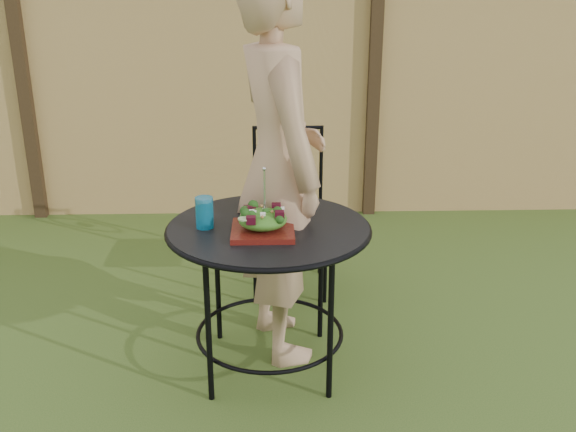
# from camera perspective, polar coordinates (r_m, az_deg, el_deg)

# --- Properties ---
(ground) EXTENTS (60.00, 60.00, 0.00)m
(ground) POSITION_cam_1_polar(r_m,az_deg,el_deg) (3.25, -10.72, -12.86)
(ground) COLOR #2B4A17
(ground) RESTS_ON ground
(fence) EXTENTS (8.00, 0.12, 1.90)m
(fence) POSITION_cam_1_polar(r_m,az_deg,el_deg) (4.98, -7.70, 10.66)
(fence) COLOR #E5BA71
(fence) RESTS_ON ground
(patio_table) EXTENTS (0.92, 0.92, 0.72)m
(patio_table) POSITION_cam_1_polar(r_m,az_deg,el_deg) (2.92, -1.71, -3.39)
(patio_table) COLOR black
(patio_table) RESTS_ON ground
(patio_chair) EXTENTS (0.46, 0.46, 0.95)m
(patio_chair) POSITION_cam_1_polar(r_m,az_deg,el_deg) (3.79, 0.07, 0.90)
(patio_chair) COLOR black
(patio_chair) RESTS_ON ground
(diner) EXTENTS (0.62, 0.78, 1.87)m
(diner) POSITION_cam_1_polar(r_m,az_deg,el_deg) (3.00, -0.82, 4.36)
(diner) COLOR tan
(diner) RESTS_ON ground
(salad_plate) EXTENTS (0.27, 0.27, 0.02)m
(salad_plate) POSITION_cam_1_polar(r_m,az_deg,el_deg) (2.77, -2.25, -1.31)
(salad_plate) COLOR #43090D
(salad_plate) RESTS_ON patio_table
(salad) EXTENTS (0.21, 0.21, 0.08)m
(salad) POSITION_cam_1_polar(r_m,az_deg,el_deg) (2.76, -2.26, -0.30)
(salad) COLOR #235614
(salad) RESTS_ON salad_plate
(fork) EXTENTS (0.01, 0.01, 0.18)m
(fork) POSITION_cam_1_polar(r_m,az_deg,el_deg) (2.71, -2.09, 2.28)
(fork) COLOR silver
(fork) RESTS_ON salad
(drinking_glass) EXTENTS (0.08, 0.08, 0.14)m
(drinking_glass) POSITION_cam_1_polar(r_m,az_deg,el_deg) (2.84, -7.44, 0.31)
(drinking_glass) COLOR #0C6F96
(drinking_glass) RESTS_ON patio_table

